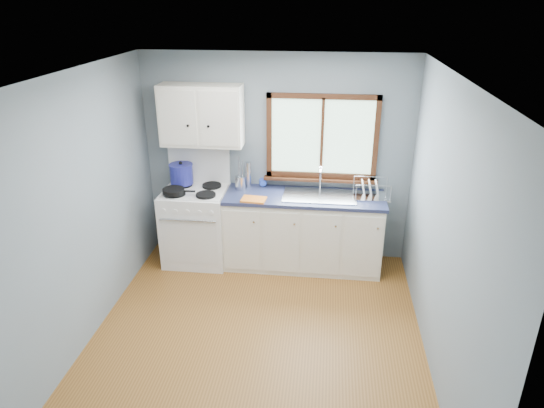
# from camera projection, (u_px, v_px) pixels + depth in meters

# --- Properties ---
(floor) EXTENTS (3.20, 3.60, 0.02)m
(floor) POSITION_uv_depth(u_px,v_px,m) (256.00, 340.00, 4.70)
(floor) COLOR brown
(floor) RESTS_ON ground
(ceiling) EXTENTS (3.20, 3.60, 0.02)m
(ceiling) POSITION_uv_depth(u_px,v_px,m) (252.00, 75.00, 3.69)
(ceiling) COLOR white
(ceiling) RESTS_ON wall_back
(wall_back) EXTENTS (3.20, 0.02, 2.50)m
(wall_back) POSITION_uv_depth(u_px,v_px,m) (277.00, 159.00, 5.84)
(wall_back) COLOR gray
(wall_back) RESTS_ON ground
(wall_front) EXTENTS (3.20, 0.02, 2.50)m
(wall_front) POSITION_uv_depth(u_px,v_px,m) (202.00, 372.00, 2.55)
(wall_front) COLOR gray
(wall_front) RESTS_ON ground
(wall_left) EXTENTS (0.02, 3.60, 2.50)m
(wall_left) POSITION_uv_depth(u_px,v_px,m) (78.00, 215.00, 4.37)
(wall_left) COLOR gray
(wall_left) RESTS_ON ground
(wall_right) EXTENTS (0.02, 3.60, 2.50)m
(wall_right) POSITION_uv_depth(u_px,v_px,m) (446.00, 233.00, 4.02)
(wall_right) COLOR gray
(wall_right) RESTS_ON ground
(gas_range) EXTENTS (0.76, 0.69, 1.36)m
(gas_range) POSITION_uv_depth(u_px,v_px,m) (197.00, 223.00, 5.94)
(gas_range) COLOR white
(gas_range) RESTS_ON floor
(base_cabinets) EXTENTS (1.85, 0.60, 0.88)m
(base_cabinets) POSITION_uv_depth(u_px,v_px,m) (303.00, 234.00, 5.85)
(base_cabinets) COLOR white
(base_cabinets) RESTS_ON floor
(countertop) EXTENTS (1.89, 0.64, 0.04)m
(countertop) POSITION_uv_depth(u_px,v_px,m) (304.00, 197.00, 5.65)
(countertop) COLOR #1D2444
(countertop) RESTS_ON base_cabinets
(sink) EXTENTS (0.84, 0.46, 0.44)m
(sink) POSITION_uv_depth(u_px,v_px,m) (319.00, 201.00, 5.65)
(sink) COLOR silver
(sink) RESTS_ON countertop
(window) EXTENTS (1.36, 0.10, 1.03)m
(window) POSITION_uv_depth(u_px,v_px,m) (322.00, 143.00, 5.66)
(window) COLOR #9EC6A8
(window) RESTS_ON wall_back
(upper_cabinets) EXTENTS (0.95, 0.35, 0.70)m
(upper_cabinets) POSITION_uv_depth(u_px,v_px,m) (201.00, 115.00, 5.55)
(upper_cabinets) COLOR white
(upper_cabinets) RESTS_ON wall_back
(skillet) EXTENTS (0.39, 0.26, 0.05)m
(skillet) POSITION_uv_depth(u_px,v_px,m) (174.00, 191.00, 5.61)
(skillet) COLOR black
(skillet) RESTS_ON gas_range
(stockpot) EXTENTS (0.29, 0.29, 0.28)m
(stockpot) POSITION_uv_depth(u_px,v_px,m) (181.00, 174.00, 5.85)
(stockpot) COLOR navy
(stockpot) RESTS_ON gas_range
(utensil_crock) EXTENTS (0.14, 0.14, 0.42)m
(utensil_crock) POSITION_uv_depth(u_px,v_px,m) (241.00, 183.00, 5.79)
(utensil_crock) COLOR silver
(utensil_crock) RESTS_ON countertop
(thermos) EXTENTS (0.09, 0.09, 0.32)m
(thermos) POSITION_uv_depth(u_px,v_px,m) (248.00, 175.00, 5.83)
(thermos) COLOR silver
(thermos) RESTS_ON countertop
(soap_bottle) EXTENTS (0.11, 0.11, 0.23)m
(soap_bottle) POSITION_uv_depth(u_px,v_px,m) (263.00, 178.00, 5.85)
(soap_bottle) COLOR blue
(soap_bottle) RESTS_ON countertop
(dish_towel) EXTENTS (0.29, 0.22, 0.02)m
(dish_towel) POSITION_uv_depth(u_px,v_px,m) (254.00, 199.00, 5.51)
(dish_towel) COLOR orange
(dish_towel) RESTS_ON countertop
(dish_rack) EXTENTS (0.42, 0.33, 0.21)m
(dish_rack) POSITION_uv_depth(u_px,v_px,m) (371.00, 192.00, 5.59)
(dish_rack) COLOR silver
(dish_rack) RESTS_ON countertop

